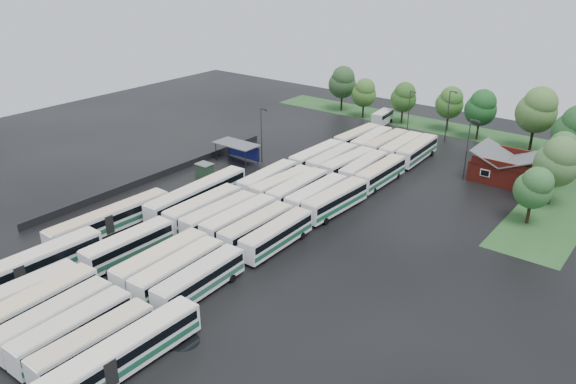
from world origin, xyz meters
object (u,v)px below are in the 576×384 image
Objects in this scene: artic_bus_west_a at (23,270)px; artic_bus_east at (111,362)px; minibus at (382,117)px; brick_building at (505,170)px.

artic_bus_east is at bearing -7.20° from artic_bus_west_a.
minibus is (0.94, 82.26, -0.36)m from artic_bus_west_a.
minibus is (-32.12, 16.25, -0.26)m from brick_building.
artic_bus_east is at bearing -99.84° from brick_building.
minibus is (-20.09, 85.58, -0.35)m from artic_bus_east.
artic_bus_west_a reaches higher than artic_bus_east.
brick_building is at bearing 80.83° from artic_bus_east.
artic_bus_east is 2.78× the size of minibus.
artic_bus_west_a is 82.27m from minibus.
brick_building is at bearing -32.72° from minibus.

